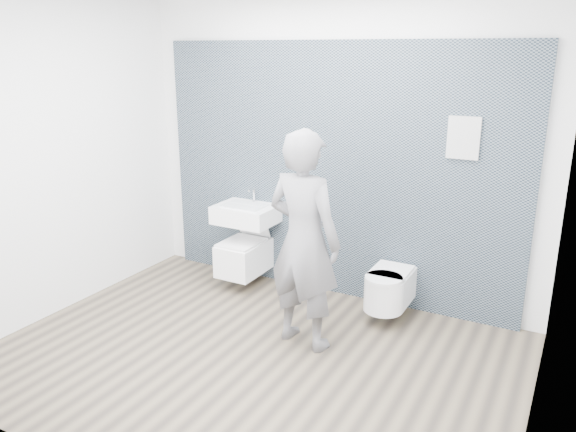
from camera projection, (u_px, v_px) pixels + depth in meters
The scene contains 8 objects.
ground at pixel (252, 357), 4.40m from camera, with size 4.00×4.00×0.00m, color brown.
room_shell at pixel (247, 136), 3.90m from camera, with size 4.00×4.00×4.00m.
tile_wall at pixel (329, 289), 5.64m from camera, with size 3.60×0.06×2.40m, color black.
washbasin at pixel (246, 214), 5.59m from camera, with size 0.59×0.44×0.44m.
toilet_square at pixel (244, 255), 5.67m from camera, with size 0.38×0.55×0.70m.
toilet_rounded at pixel (388, 289), 4.96m from camera, with size 0.35×0.59×0.32m.
info_placard at pixel (447, 317), 5.06m from camera, with size 0.26×0.03×0.35m, color white.
visitor at pixel (304, 241), 4.38m from camera, with size 0.64×0.42×1.77m, color slate.
Camera 1 is at (2.11, -3.29, 2.33)m, focal length 35.00 mm.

